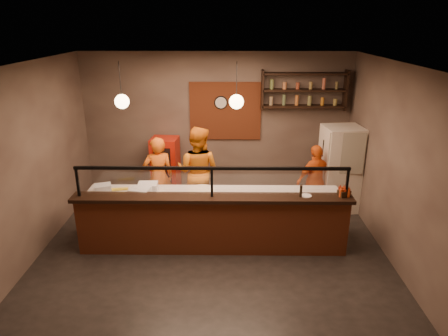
{
  "coord_description": "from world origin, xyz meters",
  "views": [
    {
      "loc": [
        0.27,
        -6.37,
        3.81
      ],
      "look_at": [
        0.19,
        0.3,
        1.34
      ],
      "focal_mm": 32.0,
      "sensor_mm": 36.0,
      "label": 1
    }
  ],
  "objects_px": {
    "cook_left": "(159,177)",
    "fridge": "(340,169)",
    "wall_clock": "(221,102)",
    "pizza_dough": "(202,190)",
    "cook_right": "(315,180)",
    "pepper_mill": "(301,191)",
    "condiment_caddy": "(344,193)",
    "cook_mid": "(198,172)",
    "red_cooler": "(166,167)"
  },
  "relations": [
    {
      "from": "cook_left",
      "to": "red_cooler",
      "type": "bearing_deg",
      "value": -105.98
    },
    {
      "from": "red_cooler",
      "to": "pepper_mill",
      "type": "xyz_separation_m",
      "value": [
        2.63,
        -2.45,
        0.48
      ]
    },
    {
      "from": "cook_left",
      "to": "pizza_dough",
      "type": "distance_m",
      "value": 1.25
    },
    {
      "from": "cook_right",
      "to": "condiment_caddy",
      "type": "distance_m",
      "value": 1.52
    },
    {
      "from": "cook_mid",
      "to": "cook_right",
      "type": "xyz_separation_m",
      "value": [
        2.4,
        0.02,
        -0.19
      ]
    },
    {
      "from": "pepper_mill",
      "to": "cook_right",
      "type": "bearing_deg",
      "value": 69.06
    },
    {
      "from": "cook_mid",
      "to": "condiment_caddy",
      "type": "xyz_separation_m",
      "value": [
        2.55,
        -1.45,
        0.17
      ]
    },
    {
      "from": "cook_mid",
      "to": "red_cooler",
      "type": "height_order",
      "value": "cook_mid"
    },
    {
      "from": "fridge",
      "to": "red_cooler",
      "type": "distance_m",
      "value": 3.82
    },
    {
      "from": "fridge",
      "to": "cook_mid",
      "type": "bearing_deg",
      "value": 178.99
    },
    {
      "from": "wall_clock",
      "to": "red_cooler",
      "type": "relative_size",
      "value": 0.22
    },
    {
      "from": "pizza_dough",
      "to": "pepper_mill",
      "type": "xyz_separation_m",
      "value": [
        1.69,
        -0.62,
        0.25
      ]
    },
    {
      "from": "wall_clock",
      "to": "cook_mid",
      "type": "height_order",
      "value": "wall_clock"
    },
    {
      "from": "wall_clock",
      "to": "cook_left",
      "type": "xyz_separation_m",
      "value": [
        -1.25,
        -1.31,
        -1.27
      ]
    },
    {
      "from": "wall_clock",
      "to": "pizza_dough",
      "type": "relative_size",
      "value": 0.6
    },
    {
      "from": "cook_left",
      "to": "pizza_dough",
      "type": "bearing_deg",
      "value": 121.87
    },
    {
      "from": "red_cooler",
      "to": "fridge",
      "type": "bearing_deg",
      "value": -5.16
    },
    {
      "from": "fridge",
      "to": "wall_clock",
      "type": "bearing_deg",
      "value": 151.92
    },
    {
      "from": "wall_clock",
      "to": "cook_right",
      "type": "bearing_deg",
      "value": -32.71
    },
    {
      "from": "cook_right",
      "to": "cook_mid",
      "type": "bearing_deg",
      "value": -23.04
    },
    {
      "from": "fridge",
      "to": "condiment_caddy",
      "type": "height_order",
      "value": "fridge"
    },
    {
      "from": "fridge",
      "to": "pizza_dough",
      "type": "bearing_deg",
      "value": -164.36
    },
    {
      "from": "wall_clock",
      "to": "cook_mid",
      "type": "xyz_separation_m",
      "value": [
        -0.45,
        -1.27,
        -1.16
      ]
    },
    {
      "from": "wall_clock",
      "to": "cook_left",
      "type": "bearing_deg",
      "value": -133.62
    },
    {
      "from": "pizza_dough",
      "to": "condiment_caddy",
      "type": "relative_size",
      "value": 2.74
    },
    {
      "from": "fridge",
      "to": "red_cooler",
      "type": "bearing_deg",
      "value": 163.24
    },
    {
      "from": "wall_clock",
      "to": "cook_right",
      "type": "distance_m",
      "value": 2.68
    },
    {
      "from": "cook_right",
      "to": "pepper_mill",
      "type": "bearing_deg",
      "value": 45.54
    },
    {
      "from": "cook_left",
      "to": "fridge",
      "type": "height_order",
      "value": "fridge"
    },
    {
      "from": "pepper_mill",
      "to": "fridge",
      "type": "bearing_deg",
      "value": 57.56
    },
    {
      "from": "wall_clock",
      "to": "cook_left",
      "type": "relative_size",
      "value": 0.18
    },
    {
      "from": "cook_mid",
      "to": "pepper_mill",
      "type": "bearing_deg",
      "value": 157.55
    },
    {
      "from": "cook_right",
      "to": "pizza_dough",
      "type": "bearing_deg",
      "value": -2.23
    },
    {
      "from": "cook_mid",
      "to": "pizza_dough",
      "type": "bearing_deg",
      "value": 115.35
    },
    {
      "from": "cook_right",
      "to": "red_cooler",
      "type": "xyz_separation_m",
      "value": [
        -3.21,
        0.94,
        -0.07
      ]
    },
    {
      "from": "fridge",
      "to": "pepper_mill",
      "type": "height_order",
      "value": "fridge"
    },
    {
      "from": "cook_left",
      "to": "cook_right",
      "type": "distance_m",
      "value": 3.2
    },
    {
      "from": "cook_mid",
      "to": "cook_right",
      "type": "bearing_deg",
      "value": -162.76
    },
    {
      "from": "fridge",
      "to": "pepper_mill",
      "type": "distance_m",
      "value": 2.11
    },
    {
      "from": "cook_right",
      "to": "red_cooler",
      "type": "relative_size",
      "value": 1.1
    },
    {
      "from": "cook_left",
      "to": "condiment_caddy",
      "type": "height_order",
      "value": "cook_left"
    },
    {
      "from": "cook_right",
      "to": "fridge",
      "type": "distance_m",
      "value": 0.63
    },
    {
      "from": "pizza_dough",
      "to": "fridge",
      "type": "bearing_deg",
      "value": 22.2
    },
    {
      "from": "cook_left",
      "to": "pepper_mill",
      "type": "height_order",
      "value": "cook_left"
    },
    {
      "from": "wall_clock",
      "to": "pizza_dough",
      "type": "height_order",
      "value": "wall_clock"
    },
    {
      "from": "pizza_dough",
      "to": "wall_clock",
      "type": "bearing_deg",
      "value": 81.58
    },
    {
      "from": "cook_right",
      "to": "pepper_mill",
      "type": "xyz_separation_m",
      "value": [
        -0.58,
        -1.51,
        0.41
      ]
    },
    {
      "from": "cook_mid",
      "to": "pepper_mill",
      "type": "xyz_separation_m",
      "value": [
        1.82,
        -1.49,
        0.22
      ]
    },
    {
      "from": "cook_mid",
      "to": "condiment_caddy",
      "type": "relative_size",
      "value": 10.28
    },
    {
      "from": "wall_clock",
      "to": "fridge",
      "type": "bearing_deg",
      "value": -21.52
    }
  ]
}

